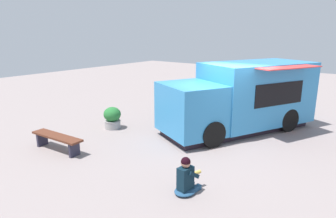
{
  "coord_description": "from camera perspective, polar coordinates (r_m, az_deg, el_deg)",
  "views": [
    {
      "loc": [
        8.34,
        4.06,
        3.42
      ],
      "look_at": [
        0.48,
        -1.92,
        0.84
      ],
      "focal_mm": 31.42,
      "sensor_mm": 36.0,
      "label": 1
    }
  ],
  "objects": [
    {
      "name": "planter_flowering_far",
      "position": [
        14.32,
        5.69,
        2.33
      ],
      "size": [
        0.52,
        0.52,
        0.77
      ],
      "color": "#505658",
      "rests_on": "ground_plane"
    },
    {
      "name": "plaza_bench",
      "position": [
        9.34,
        -20.73,
        -5.45
      ],
      "size": [
        0.53,
        1.9,
        0.47
      ],
      "color": "#592D1D",
      "rests_on": "ground_plane"
    },
    {
      "name": "ground_plane",
      "position": [
        9.89,
        10.68,
        -5.87
      ],
      "size": [
        40.0,
        40.0,
        0.0
      ],
      "primitive_type": "plane",
      "color": "gray"
    },
    {
      "name": "food_truck",
      "position": [
        10.75,
        14.11,
        1.93
      ],
      "size": [
        5.92,
        4.44,
        2.39
      ],
      "color": "#3289C7",
      "rests_on": "ground_plane"
    },
    {
      "name": "planter_flowering_near",
      "position": [
        10.91,
        -10.74,
        -1.64
      ],
      "size": [
        0.62,
        0.62,
        0.8
      ],
      "color": "#989594",
      "rests_on": "ground_plane"
    },
    {
      "name": "person_customer",
      "position": [
        6.58,
        3.59,
        -13.41
      ],
      "size": [
        0.77,
        0.5,
        0.85
      ],
      "color": "navy",
      "rests_on": "ground_plane"
    }
  ]
}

